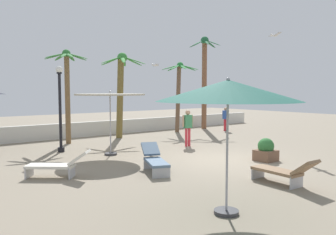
% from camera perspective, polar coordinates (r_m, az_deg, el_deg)
% --- Properties ---
extents(ground_plane, '(56.00, 56.00, 0.00)m').
position_cam_1_polar(ground_plane, '(13.13, 8.94, -6.99)').
color(ground_plane, gray).
extents(boundary_wall, '(25.20, 0.30, 0.83)m').
position_cam_1_polar(boundary_wall, '(20.49, -10.59, -1.70)').
color(boundary_wall, silver).
rests_on(boundary_wall, ground_plane).
extents(patio_umbrella_0, '(2.79, 2.79, 2.59)m').
position_cam_1_polar(patio_umbrella_0, '(13.93, -9.62, 3.31)').
color(patio_umbrella_0, '#333338').
rests_on(patio_umbrella_0, ground_plane).
extents(patio_umbrella_2, '(3.01, 3.01, 2.87)m').
position_cam_1_polar(patio_umbrella_2, '(7.18, 9.94, 4.31)').
color(patio_umbrella_2, '#333338').
rests_on(patio_umbrella_2, ground_plane).
extents(palm_tree_0, '(2.36, 2.36, 4.38)m').
position_cam_1_polar(palm_tree_0, '(21.49, 1.82, 5.17)').
color(palm_tree_0, brown).
rests_on(palm_tree_0, ground_plane).
extents(palm_tree_1, '(2.70, 2.45, 4.68)m').
position_cam_1_polar(palm_tree_1, '(19.01, -7.85, 5.43)').
color(palm_tree_1, brown).
rests_on(palm_tree_1, ground_plane).
extents(palm_tree_2, '(2.27, 2.15, 6.24)m').
position_cam_1_polar(palm_tree_2, '(23.52, 6.08, 7.27)').
color(palm_tree_2, brown).
rests_on(palm_tree_2, ground_plane).
extents(palm_tree_3, '(2.18, 2.17, 4.58)m').
position_cam_1_polar(palm_tree_3, '(17.36, -16.45, 5.66)').
color(palm_tree_3, brown).
rests_on(palm_tree_3, ground_plane).
extents(lamp_post_0, '(0.29, 0.29, 3.63)m').
position_cam_1_polar(lamp_post_0, '(15.11, -17.52, 1.82)').
color(lamp_post_0, black).
rests_on(lamp_post_0, ground_plane).
extents(lounge_chair_0, '(1.23, 1.93, 0.83)m').
position_cam_1_polar(lounge_chair_0, '(11.11, -2.24, -6.93)').
color(lounge_chair_0, '#B7B7BC').
rests_on(lounge_chair_0, ground_plane).
extents(lounge_chair_1, '(0.65, 1.91, 0.84)m').
position_cam_1_polar(lounge_chair_1, '(10.08, 18.69, -8.41)').
color(lounge_chair_1, '#B7B7BC').
rests_on(lounge_chair_1, ground_plane).
extents(lounge_chair_2, '(1.79, 1.63, 0.83)m').
position_cam_1_polar(lounge_chair_2, '(10.84, -17.82, -7.46)').
color(lounge_chair_2, '#B7B7BC').
rests_on(lounge_chair_2, ground_plane).
extents(guest_0, '(0.55, 0.31, 1.70)m').
position_cam_1_polar(guest_0, '(16.00, 3.31, -1.13)').
color(guest_0, '#D8333F').
rests_on(guest_0, ground_plane).
extents(guest_1, '(0.28, 0.56, 1.53)m').
position_cam_1_polar(guest_1, '(22.35, 9.56, 0.12)').
color(guest_1, '#D8333F').
rests_on(guest_1, ground_plane).
extents(seagull_0, '(0.69, 1.07, 0.14)m').
position_cam_1_polar(seagull_0, '(17.19, 17.28, 12.97)').
color(seagull_0, white).
extents(seagull_1, '(0.79, 1.28, 0.14)m').
position_cam_1_polar(seagull_1, '(16.82, -2.08, 8.76)').
color(seagull_1, white).
extents(planter, '(0.70, 0.70, 0.85)m').
position_cam_1_polar(planter, '(13.26, 15.96, -5.31)').
color(planter, brown).
rests_on(planter, ground_plane).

